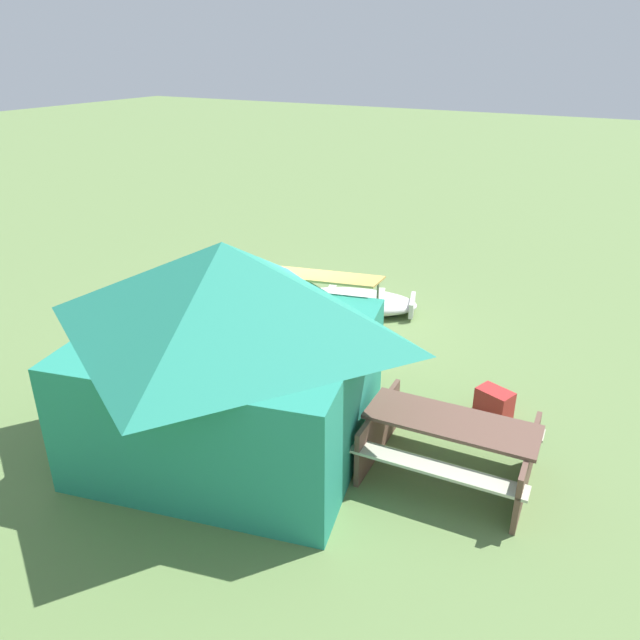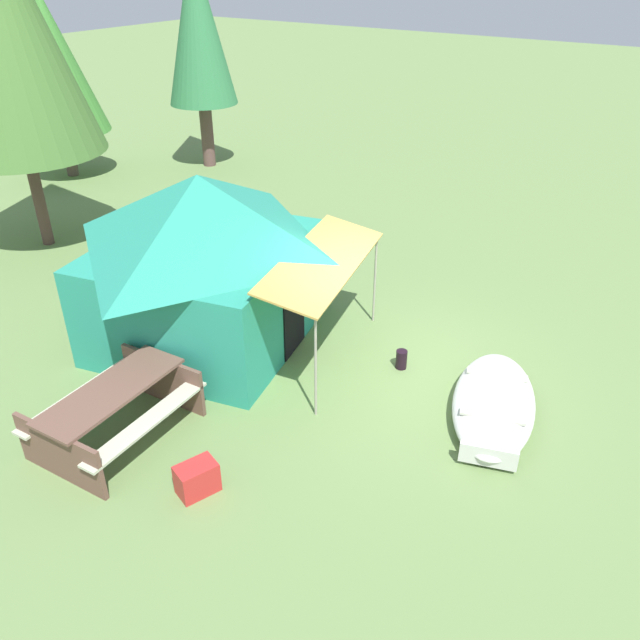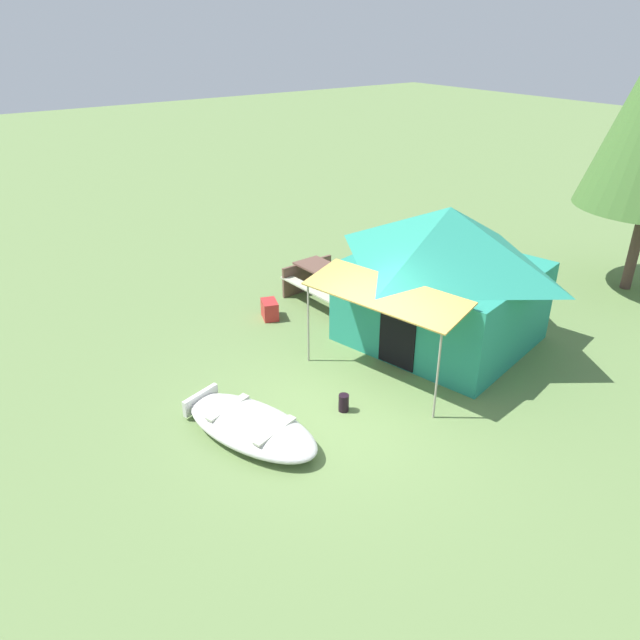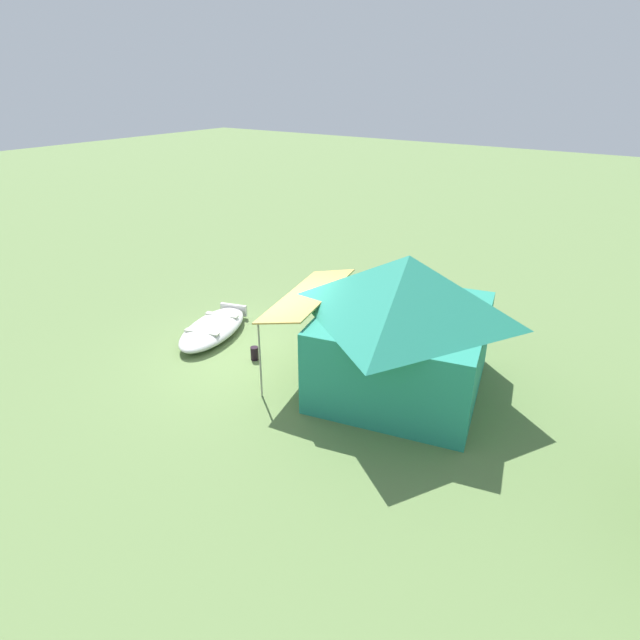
{
  "view_description": "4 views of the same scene",
  "coord_description": "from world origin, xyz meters",
  "px_view_note": "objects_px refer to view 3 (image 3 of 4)",
  "views": [
    {
      "loc": [
        -4.95,
        8.21,
        4.75
      ],
      "look_at": [
        -0.83,
        0.76,
        0.89
      ],
      "focal_mm": 34.45,
      "sensor_mm": 36.0,
      "label": 1
    },
    {
      "loc": [
        -7.35,
        -3.58,
        5.6
      ],
      "look_at": [
        -0.82,
        0.77,
        0.99
      ],
      "focal_mm": 35.99,
      "sensor_mm": 36.0,
      "label": 2
    },
    {
      "loc": [
        6.42,
        -5.2,
        5.78
      ],
      "look_at": [
        -1.06,
        0.22,
        1.11
      ],
      "focal_mm": 33.58,
      "sensor_mm": 36.0,
      "label": 3
    },
    {
      "loc": [
        7.41,
        6.68,
        5.61
      ],
      "look_at": [
        -0.74,
        1.04,
        0.95
      ],
      "focal_mm": 29.25,
      "sensor_mm": 36.0,
      "label": 4
    }
  ],
  "objects_px": {
    "cooler_box": "(270,309)",
    "fuel_can": "(344,403)",
    "beached_rowboat": "(250,426)",
    "canvas_cabin_tent": "(444,274)",
    "picnic_table": "(332,283)"
  },
  "relations": [
    {
      "from": "canvas_cabin_tent",
      "to": "fuel_can",
      "type": "relative_size",
      "value": 15.48
    },
    {
      "from": "picnic_table",
      "to": "beached_rowboat",
      "type": "bearing_deg",
      "value": -51.26
    },
    {
      "from": "canvas_cabin_tent",
      "to": "fuel_can",
      "type": "xyz_separation_m",
      "value": [
        0.85,
        -3.07,
        -1.26
      ]
    },
    {
      "from": "cooler_box",
      "to": "fuel_can",
      "type": "bearing_deg",
      "value": -12.62
    },
    {
      "from": "cooler_box",
      "to": "fuel_can",
      "type": "distance_m",
      "value": 3.71
    },
    {
      "from": "picnic_table",
      "to": "cooler_box",
      "type": "xyz_separation_m",
      "value": [
        -0.16,
        -1.55,
        -0.29
      ]
    },
    {
      "from": "beached_rowboat",
      "to": "cooler_box",
      "type": "xyz_separation_m",
      "value": [
        -3.31,
        2.38,
        0.0
      ]
    },
    {
      "from": "beached_rowboat",
      "to": "cooler_box",
      "type": "relative_size",
      "value": 5.6
    },
    {
      "from": "picnic_table",
      "to": "cooler_box",
      "type": "distance_m",
      "value": 1.58
    },
    {
      "from": "canvas_cabin_tent",
      "to": "picnic_table",
      "type": "relative_size",
      "value": 2.25
    },
    {
      "from": "canvas_cabin_tent",
      "to": "cooler_box",
      "type": "relative_size",
      "value": 9.83
    },
    {
      "from": "canvas_cabin_tent",
      "to": "fuel_can",
      "type": "height_order",
      "value": "canvas_cabin_tent"
    },
    {
      "from": "cooler_box",
      "to": "beached_rowboat",
      "type": "bearing_deg",
      "value": -35.75
    },
    {
      "from": "cooler_box",
      "to": "fuel_can",
      "type": "relative_size",
      "value": 1.57
    },
    {
      "from": "beached_rowboat",
      "to": "fuel_can",
      "type": "relative_size",
      "value": 8.81
    }
  ]
}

